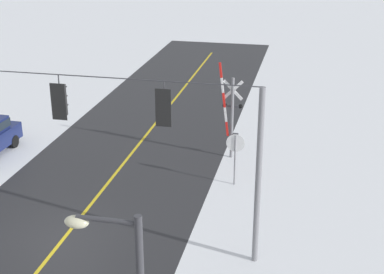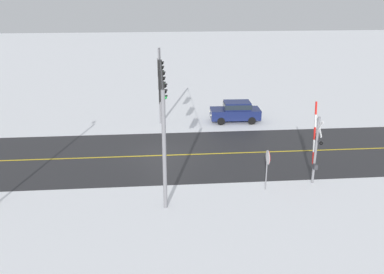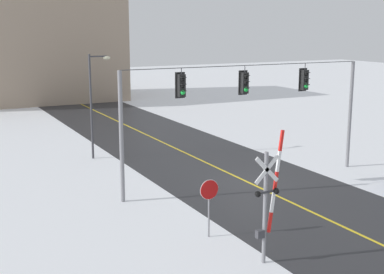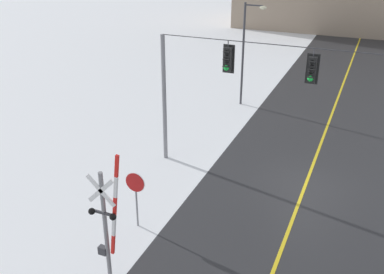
% 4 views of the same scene
% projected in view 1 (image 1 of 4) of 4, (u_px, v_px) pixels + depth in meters
% --- Properties ---
extents(ground_plane, '(160.00, 160.00, 0.00)m').
position_uv_depth(ground_plane, '(65.00, 237.00, 20.94)').
color(ground_plane, white).
extents(signal_span, '(14.20, 0.47, 6.22)m').
position_uv_depth(signal_span, '(58.00, 129.00, 19.35)').
color(signal_span, gray).
rests_on(signal_span, ground).
extents(stop_sign, '(0.80, 0.09, 2.35)m').
position_uv_depth(stop_sign, '(235.00, 148.00, 24.37)').
color(stop_sign, gray).
rests_on(stop_sign, ground).
extents(railroad_crossing, '(1.18, 0.31, 4.70)m').
position_uv_depth(railroad_crossing, '(231.00, 113.00, 26.93)').
color(railroad_crossing, gray).
rests_on(railroad_crossing, ground).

